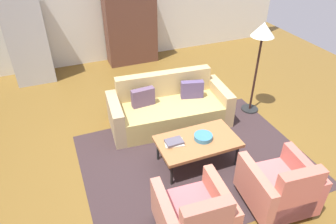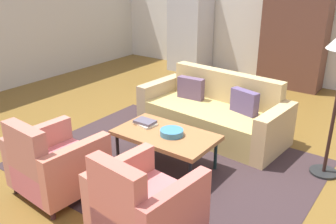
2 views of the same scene
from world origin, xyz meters
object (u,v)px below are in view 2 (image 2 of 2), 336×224
at_px(armchair_left, 53,165).
at_px(refrigerator, 190,30).
at_px(coffee_table, 166,136).
at_px(book_stack, 145,123).
at_px(couch, 215,114).
at_px(armchair_right, 141,207).
at_px(fruit_bowl, 172,132).
at_px(cabinet, 294,42).

xyz_separation_m(armchair_left, refrigerator, (-1.55, 5.05, 0.58)).
distance_m(coffee_table, book_stack, 0.37).
height_order(couch, armchair_left, armchair_left).
bearing_deg(book_stack, refrigerator, 115.15).
xyz_separation_m(armchair_left, armchair_right, (1.20, 0.00, 0.00)).
xyz_separation_m(coffee_table, fruit_bowl, (0.09, -0.00, 0.07)).
bearing_deg(couch, armchair_right, 108.48).
bearing_deg(refrigerator, armchair_left, -72.93).
relative_size(book_stack, cabinet, 0.17).
distance_m(book_stack, refrigerator, 4.25).
height_order(book_stack, refrigerator, refrigerator).
xyz_separation_m(fruit_bowl, cabinet, (0.06, 3.98, 0.43)).
bearing_deg(armchair_left, book_stack, 82.27).
xyz_separation_m(couch, fruit_bowl, (0.08, -1.19, 0.18)).
relative_size(couch, coffee_table, 1.80).
distance_m(coffee_table, fruit_bowl, 0.11).
bearing_deg(couch, cabinet, -88.51).
relative_size(cabinet, refrigerator, 0.97).
bearing_deg(book_stack, fruit_bowl, -6.78).
relative_size(couch, refrigerator, 1.17).
bearing_deg(armchair_right, armchair_left, -174.47).
bearing_deg(couch, fruit_bowl, 98.40).
distance_m(coffee_table, armchair_right, 1.31).
height_order(coffee_table, refrigerator, refrigerator).
bearing_deg(cabinet, refrigerator, -177.40).
bearing_deg(book_stack, cabinet, 82.62).
xyz_separation_m(coffee_table, armchair_left, (-0.60, -1.17, -0.05)).
height_order(coffee_table, armchair_left, armchair_left).
bearing_deg(armchair_left, cabinet, 85.37).
bearing_deg(couch, coffee_table, 94.15).
bearing_deg(coffee_table, armchair_right, -63.02).
relative_size(couch, book_stack, 6.98).
relative_size(armchair_left, cabinet, 0.49).
bearing_deg(fruit_bowl, refrigerator, 120.02).
bearing_deg(cabinet, coffee_table, -92.19).
bearing_deg(armchair_left, couch, 79.17).
bearing_deg(fruit_bowl, coffee_table, 180.00).
distance_m(fruit_bowl, book_stack, 0.45).
distance_m(couch, armchair_left, 2.43).
bearing_deg(fruit_bowl, armchair_right, -66.57).
height_order(armchair_right, fruit_bowl, armchair_right).
xyz_separation_m(armchair_right, cabinet, (-0.44, 5.15, 0.56)).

